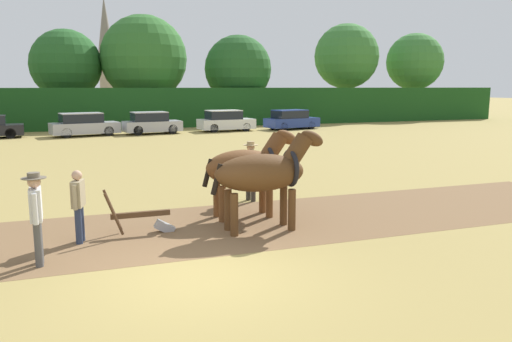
% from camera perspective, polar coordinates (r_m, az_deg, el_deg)
% --- Properties ---
extents(ground_plane, '(240.00, 240.00, 0.00)m').
position_cam_1_polar(ground_plane, '(9.02, -6.82, -11.76)').
color(ground_plane, '#998447').
extents(plowed_furrow_strip, '(29.45, 4.64, 0.01)m').
position_cam_1_polar(plowed_furrow_strip, '(11.59, -21.83, -7.50)').
color(plowed_furrow_strip, brown).
rests_on(plowed_furrow_strip, ground).
extents(hedgerow, '(76.99, 1.53, 3.19)m').
position_cam_1_polar(hedgerow, '(40.77, -17.81, 6.79)').
color(hedgerow, '#194719').
rests_on(hedgerow, ground).
extents(tree_center_left, '(5.84, 5.84, 8.02)m').
position_cam_1_polar(tree_center_left, '(45.42, -20.90, 11.28)').
color(tree_center_left, '#4C3823').
rests_on(tree_center_left, ground).
extents(tree_center, '(7.34, 7.34, 9.35)m').
position_cam_1_polar(tree_center, '(44.96, -12.70, 12.44)').
color(tree_center, brown).
rests_on(tree_center, ground).
extents(tree_center_right, '(6.03, 6.03, 7.87)m').
position_cam_1_polar(tree_center_right, '(45.94, -2.06, 11.57)').
color(tree_center_right, '#423323').
rests_on(tree_center_right, ground).
extents(tree_right, '(6.33, 6.33, 9.40)m').
position_cam_1_polar(tree_right, '(51.25, 10.31, 12.76)').
color(tree_right, '#423323').
rests_on(tree_right, ground).
extents(tree_far_right, '(5.82, 5.82, 8.75)m').
position_cam_1_polar(tree_far_right, '(55.55, 17.68, 11.80)').
color(tree_far_right, '#423323').
rests_on(tree_far_right, ground).
extents(church_spire, '(2.65, 2.65, 17.20)m').
position_cam_1_polar(church_spire, '(84.46, -16.76, 13.10)').
color(church_spire, gray).
rests_on(church_spire, ground).
extents(draft_horse_lead_left, '(2.79, 0.93, 2.36)m').
position_cam_1_polar(draft_horse_lead_left, '(11.35, 0.99, -0.19)').
color(draft_horse_lead_left, '#513319').
rests_on(draft_horse_lead_left, ground).
extents(draft_horse_lead_right, '(2.57, 0.96, 2.27)m').
position_cam_1_polar(draft_horse_lead_right, '(12.53, -1.04, 0.46)').
color(draft_horse_lead_right, brown).
rests_on(draft_horse_lead_right, ground).
extents(plow, '(1.56, 0.47, 1.13)m').
position_cam_1_polar(plow, '(11.57, -12.41, -5.45)').
color(plow, '#4C331E').
rests_on(plow, ground).
extents(farmer_at_plow, '(0.31, 0.62, 1.56)m').
position_cam_1_polar(farmer_at_plow, '(11.15, -19.64, -3.31)').
color(farmer_at_plow, '#28334C').
rests_on(farmer_at_plow, ground).
extents(farmer_beside_team, '(0.44, 0.64, 1.74)m').
position_cam_1_polar(farmer_beside_team, '(14.35, -0.61, 0.57)').
color(farmer_beside_team, '#38332D').
rests_on(farmer_beside_team, ground).
extents(farmer_onlooker_left, '(0.44, 0.68, 1.75)m').
position_cam_1_polar(farmer_onlooker_left, '(10.00, -23.83, -4.21)').
color(farmer_onlooker_left, '#4C4C4C').
rests_on(farmer_onlooker_left, ground).
extents(parked_car_center_left, '(4.64, 2.59, 1.55)m').
position_cam_1_polar(parked_car_center_left, '(35.56, -19.08, 5.01)').
color(parked_car_center_left, '#A8A8B2').
rests_on(parked_car_center_left, ground).
extents(parked_car_center, '(4.09, 2.21, 1.54)m').
position_cam_1_polar(parked_car_center, '(35.97, -11.86, 5.37)').
color(parked_car_center, '#A8A8B2').
rests_on(parked_car_center, ground).
extents(parked_car_center_right, '(4.22, 2.10, 1.56)m').
position_cam_1_polar(parked_car_center_right, '(37.47, -3.51, 5.72)').
color(parked_car_center_right, silver).
rests_on(parked_car_center_right, ground).
extents(parked_car_right, '(4.54, 2.53, 1.51)m').
position_cam_1_polar(parked_car_right, '(39.20, 4.05, 5.85)').
color(parked_car_right, navy).
rests_on(parked_car_right, ground).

